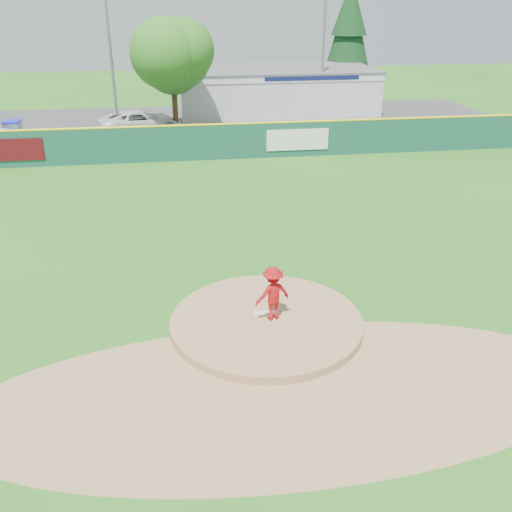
{
  "coord_description": "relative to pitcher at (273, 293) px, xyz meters",
  "views": [
    {
      "loc": [
        -2.36,
        -13.79,
        8.74
      ],
      "look_at": [
        0.0,
        2.0,
        1.3
      ],
      "focal_mm": 40.0,
      "sensor_mm": 36.0,
      "label": 1
    }
  ],
  "objects": [
    {
      "name": "playground_slide",
      "position": [
        -12.2,
        23.15,
        -0.28
      ],
      "size": [
        0.98,
        2.76,
        1.52
      ],
      "color": "#191FDC",
      "rests_on": "ground"
    },
    {
      "name": "fence_banners",
      "position": [
        -3.3,
        17.92,
        -0.05
      ],
      "size": [
        19.42,
        0.04,
        1.2
      ],
      "color": "#520B11",
      "rests_on": "ground"
    },
    {
      "name": "van",
      "position": [
        -4.57,
        25.27,
        -0.26
      ],
      "size": [
        6.0,
        3.91,
        1.53
      ],
      "primitive_type": "imported",
      "rotation": [
        0.0,
        0.0,
        1.84
      ],
      "color": "silver",
      "rests_on": "parking_lot"
    },
    {
      "name": "parking_lot",
      "position": [
        -0.18,
        27.0,
        -1.04
      ],
      "size": [
        44.0,
        16.0,
        0.02
      ],
      "primitive_type": "cube",
      "color": "#38383A",
      "rests_on": "ground"
    },
    {
      "name": "conifer_tree",
      "position": [
        12.82,
        36.0,
        4.49
      ],
      "size": [
        4.4,
        4.4,
        9.5
      ],
      "color": "#382314",
      "rests_on": "ground"
    },
    {
      "name": "pitchers_mound",
      "position": [
        -0.18,
        -0.0,
        -1.05
      ],
      "size": [
        5.5,
        5.5,
        0.5
      ],
      "primitive_type": "cylinder",
      "color": "#9E774C",
      "rests_on": "ground"
    },
    {
      "name": "infield_dirt_arc",
      "position": [
        -0.18,
        -3.0,
        -1.05
      ],
      "size": [
        15.4,
        15.4,
        0.01
      ],
      "primitive_type": "cylinder",
      "color": "#9E774C",
      "rests_on": "ground"
    },
    {
      "name": "pitcher",
      "position": [
        0.0,
        0.0,
        0.0
      ],
      "size": [
        1.17,
        0.88,
        1.6
      ],
      "primitive_type": "imported",
      "rotation": [
        0.0,
        0.0,
        3.45
      ],
      "color": "#A80E12",
      "rests_on": "pitchers_mound"
    },
    {
      "name": "outfield_fence",
      "position": [
        -0.18,
        18.0,
        0.04
      ],
      "size": [
        40.0,
        0.14,
        2.07
      ],
      "color": "#16493C",
      "rests_on": "ground"
    },
    {
      "name": "pool_building_grp",
      "position": [
        5.82,
        31.99,
        0.61
      ],
      "size": [
        15.2,
        8.2,
        3.31
      ],
      "color": "silver",
      "rests_on": "ground"
    },
    {
      "name": "ground",
      "position": [
        -0.18,
        -0.0,
        -1.05
      ],
      "size": [
        120.0,
        120.0,
        0.0
      ],
      "primitive_type": "plane",
      "color": "#286B19",
      "rests_on": "ground"
    },
    {
      "name": "pitching_rubber",
      "position": [
        -0.18,
        0.3,
        -0.78
      ],
      "size": [
        0.6,
        0.15,
        0.04
      ],
      "primitive_type": "cube",
      "color": "white",
      "rests_on": "pitchers_mound"
    },
    {
      "name": "light_pole_left",
      "position": [
        -6.18,
        27.0,
        5.0
      ],
      "size": [
        1.75,
        0.25,
        11.0
      ],
      "color": "gray",
      "rests_on": "ground"
    },
    {
      "name": "deciduous_tree",
      "position": [
        -2.18,
        25.0,
        3.5
      ],
      "size": [
        5.6,
        5.6,
        7.36
      ],
      "color": "#382314",
      "rests_on": "ground"
    },
    {
      "name": "light_pole_right",
      "position": [
        8.82,
        29.0,
        4.49
      ],
      "size": [
        1.75,
        0.25,
        10.0
      ],
      "color": "gray",
      "rests_on": "ground"
    }
  ]
}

